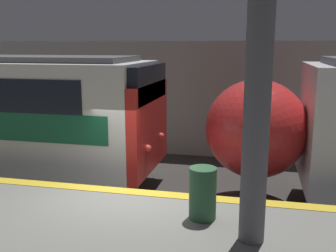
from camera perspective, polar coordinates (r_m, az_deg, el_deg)
The scene contains 4 objects.
ground_plane at distance 8.27m, azimuth -5.06°, elevation -16.44°, with size 120.00×120.00×0.00m, color #33302D.
station_rear_barrier at distance 13.85m, azimuth 3.21°, elevation 3.88°, with size 50.00×0.15×4.03m.
support_pillar_near at distance 5.44m, azimuth 12.74°, elevation 1.39°, with size 0.36×0.36×3.63m.
trash_bin at distance 6.42m, azimuth 5.06°, elevation -9.69°, with size 0.44×0.44×0.85m.
Camera 1 is at (2.30, -6.92, 3.89)m, focal length 42.00 mm.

